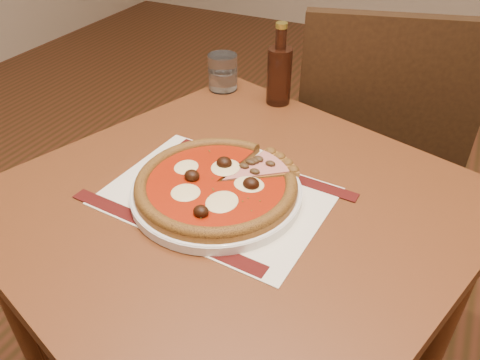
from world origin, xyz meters
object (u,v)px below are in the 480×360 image
object	(u,v)px
plate	(216,192)
pizza	(216,183)
bottle	(279,73)
table	(236,238)
water_glass	(223,72)
chair_far	(374,143)

from	to	relation	value
plate	pizza	bearing A→B (deg)	-123.72
bottle	pizza	bearing A→B (deg)	-83.71
table	plate	size ratio (longest dim) A/B	3.16
bottle	water_glass	bearing A→B (deg)	176.48
chair_far	plate	world-z (taller)	chair_far
water_glass	chair_far	bearing A→B (deg)	31.00
water_glass	bottle	world-z (taller)	bottle
table	chair_far	xyz separation A→B (m)	(0.14, 0.65, -0.10)
table	bottle	distance (m)	0.45
table	plate	bearing A→B (deg)	-164.10
table	pizza	bearing A→B (deg)	-164.01
table	chair_far	bearing A→B (deg)	77.48
table	plate	distance (m)	0.12
plate	water_glass	size ratio (longest dim) A/B	3.40
plate	bottle	bearing A→B (deg)	96.30
table	plate	xyz separation A→B (m)	(-0.03, -0.01, 0.11)
table	bottle	xyz separation A→B (m)	(-0.08, 0.40, 0.18)
plate	water_glass	world-z (taller)	water_glass
plate	pizza	xyz separation A→B (m)	(-0.00, -0.00, 0.02)
plate	bottle	size ratio (longest dim) A/B	1.58
plate	pizza	distance (m)	0.02
pizza	water_glass	distance (m)	0.47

